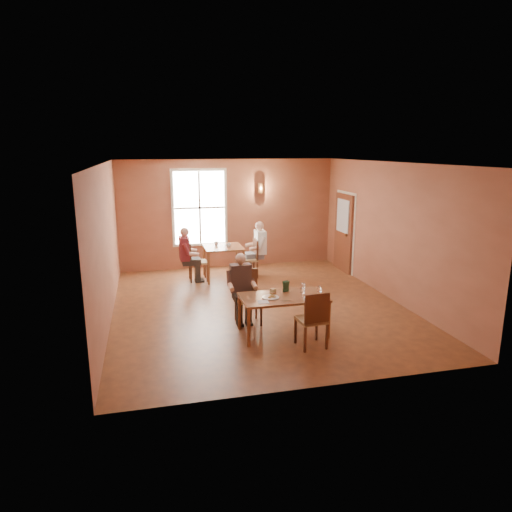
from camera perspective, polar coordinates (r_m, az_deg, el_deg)
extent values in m
cube|color=brown|center=(9.80, 0.28, -6.25)|extent=(6.00, 7.00, 0.01)
cube|color=brown|center=(12.79, -3.49, 5.28)|extent=(6.00, 0.04, 3.00)
cube|color=brown|center=(6.16, 8.13, -3.64)|extent=(6.00, 0.04, 3.00)
cube|color=brown|center=(9.18, -18.22, 1.44)|extent=(0.04, 7.00, 3.00)
cube|color=brown|center=(10.53, 16.37, 3.03)|extent=(0.04, 7.00, 3.00)
cube|color=white|center=(9.24, 0.30, 11.56)|extent=(6.00, 7.00, 0.04)
cube|color=white|center=(12.60, -7.07, 6.00)|extent=(1.36, 0.10, 1.96)
cube|color=maroon|center=(12.59, 10.84, 2.87)|extent=(0.12, 1.04, 2.10)
cylinder|color=brown|center=(12.80, 0.56, 8.47)|extent=(0.16, 0.16, 0.28)
cylinder|color=white|center=(8.06, 1.83, -5.13)|extent=(0.40, 0.40, 0.04)
cube|color=tan|center=(8.20, 2.13, -4.57)|extent=(0.12, 0.12, 0.11)
cube|color=#204327|center=(8.39, 3.76, -3.81)|extent=(0.14, 0.10, 0.20)
cube|color=silver|center=(7.93, 3.76, -5.62)|extent=(0.19, 0.05, 0.00)
cube|color=white|center=(7.86, 0.92, -5.76)|extent=(0.20, 0.20, 0.01)
cube|color=black|center=(8.08, 7.58, -5.28)|extent=(0.13, 0.12, 0.02)
imported|color=silver|center=(11.51, -3.47, 1.33)|extent=(0.16, 0.16, 0.10)
imported|color=silver|center=(11.73, -4.99, 1.54)|extent=(0.14, 0.14, 0.10)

